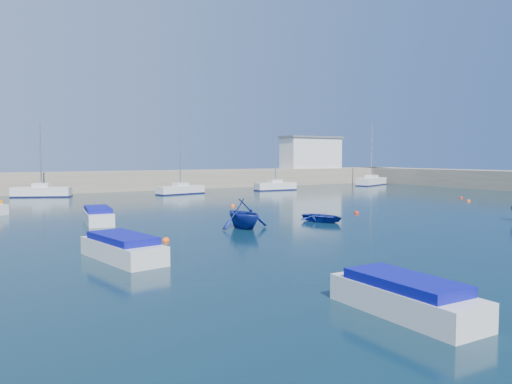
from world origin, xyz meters
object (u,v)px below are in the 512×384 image
sailboat_7 (275,186)px  sailboat_6 (181,190)px  sailboat_5 (42,191)px  harbor_office (311,153)px  dinghy_left (243,214)px  motorboat_0 (123,248)px  motorboat_1 (98,216)px  dinghy_center (323,217)px  sailboat_8 (371,181)px  motorboat_3 (405,297)px

sailboat_7 → sailboat_6: bearing=91.3°
sailboat_6 → sailboat_5: bearing=61.7°
harbor_office → dinghy_left: harbor_office is taller
harbor_office → motorboat_0: bearing=-135.2°
motorboat_1 → harbor_office: bearing=44.3°
sailboat_6 → dinghy_center: 29.18m
dinghy_left → sailboat_7: bearing=51.8°
harbor_office → sailboat_8: bearing=-53.5°
motorboat_1 → dinghy_center: (13.64, -7.32, -0.21)m
harbor_office → motorboat_1: (-42.75, -31.74, -4.57)m
sailboat_5 → sailboat_6: bearing=-80.8°
sailboat_6 → sailboat_8: sailboat_8 is taller
harbor_office → motorboat_3: harbor_office is taller
dinghy_center → harbor_office: bearing=37.9°
harbor_office → dinghy_left: 52.79m
harbor_office → dinghy_left: size_ratio=2.80×
motorboat_1 → motorboat_0: bearing=-91.5°
sailboat_5 → motorboat_3: 50.72m
dinghy_left → sailboat_5: bearing=100.9°
sailboat_6 → motorboat_3: sailboat_6 is taller
sailboat_7 → dinghy_left: sailboat_7 is taller
sailboat_5 → dinghy_center: 35.99m
motorboat_0 → sailboat_7: bearing=38.6°
motorboat_1 → motorboat_3: motorboat_1 is taller
sailboat_6 → dinghy_left: 30.03m
motorboat_1 → motorboat_3: size_ratio=1.01×
motorboat_0 → dinghy_center: bearing=9.8°
sailboat_6 → motorboat_3: bearing=152.2°
sailboat_5 → motorboat_0: sailboat_5 is taller
sailboat_8 → motorboat_0: sailboat_8 is taller
motorboat_1 → motorboat_3: 24.76m
sailboat_7 → dinghy_left: bearing=145.3°
sailboat_5 → sailboat_7: size_ratio=1.08×
sailboat_6 → harbor_office: bearing=-82.8°
motorboat_3 → motorboat_0: bearing=112.6°
sailboat_6 → dinghy_left: size_ratio=2.24×
sailboat_5 → motorboat_0: (-2.26, -38.84, -0.09)m
sailboat_8 → dinghy_left: (-41.39, -30.85, 0.29)m
motorboat_0 → dinghy_center: (15.73, 5.47, -0.21)m
sailboat_5 → motorboat_0: 38.91m
sailboat_6 → sailboat_7: (13.68, -0.22, 0.02)m
sailboat_8 → motorboat_1: (-48.70, -23.70, -0.12)m
motorboat_1 → dinghy_center: bearing=-20.5°
harbor_office → motorboat_3: 69.33m
harbor_office → sailboat_7: 17.76m
dinghy_center → motorboat_1: bearing=136.3°
harbor_office → dinghy_center: harbor_office is taller
sailboat_6 → motorboat_3: (-12.59, -46.43, -0.03)m
sailboat_5 → motorboat_1: bearing=-155.5°
sailboat_5 → motorboat_3: (2.46, -50.66, -0.10)m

